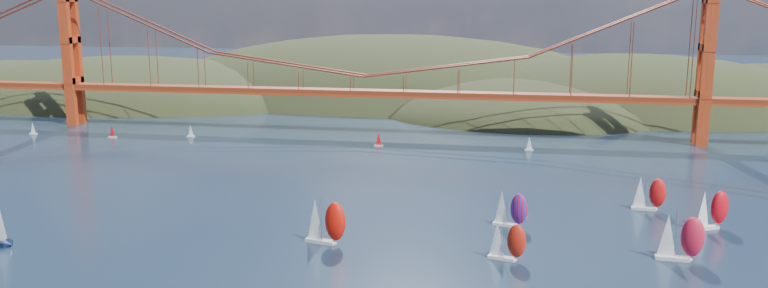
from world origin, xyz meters
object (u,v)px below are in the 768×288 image
Objects in this scene: racer_2 at (679,237)px; racer_rwb at (510,208)px; racer_3 at (648,193)px; racer_4 at (711,209)px; racer_0 at (325,221)px; racer_1 at (506,240)px.

racer_rwb is at bearing 158.05° from racer_2.
racer_2 is 35.97m from racer_3.
racer_2 is 37.27m from racer_rwb.
racer_3 is 0.92× the size of racer_4.
racer_4 is (83.07, 25.19, -0.35)m from racer_0.
racer_2 reaches higher than racer_1.
racer_rwb is (0.37, 22.35, 0.16)m from racer_1.
racer_4 is (45.01, 28.50, 0.56)m from racer_1.
racer_4 is at bearing 68.06° from racer_2.
racer_2 is at bearing -144.78° from racer_4.
racer_rwb reaches higher than racer_1.
racer_1 is 0.84× the size of racer_2.
racer_1 is (38.06, -3.32, -0.91)m from racer_0.
racer_2 is at bearing -10.67° from racer_rwb.
racer_0 reaches higher than racer_4.
racer_0 is at bearing -148.33° from racer_3.
racer_1 is 53.60m from racer_3.
racer_2 is 1.15× the size of racer_rwb.
racer_0 is 86.81m from racer_4.
racer_3 is at bearing 46.00° from racer_rwb.
racer_3 is 17.50m from racer_4.
racer_1 is at bearing 8.60° from racer_0.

